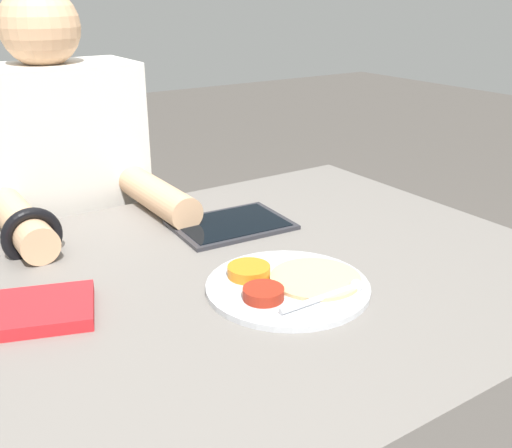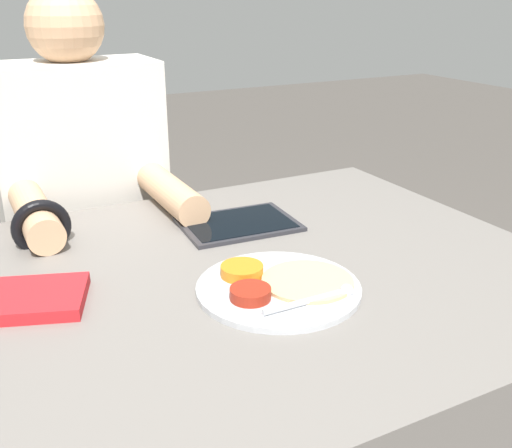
{
  "view_description": "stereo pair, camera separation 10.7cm",
  "coord_description": "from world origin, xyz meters",
  "views": [
    {
      "loc": [
        -0.44,
        -0.78,
        1.17
      ],
      "look_at": [
        0.11,
        0.05,
        0.78
      ],
      "focal_mm": 42.0,
      "sensor_mm": 36.0,
      "label": 1
    },
    {
      "loc": [
        -0.35,
        -0.83,
        1.17
      ],
      "look_at": [
        0.11,
        0.05,
        0.78
      ],
      "focal_mm": 42.0,
      "sensor_mm": 36.0,
      "label": 2
    }
  ],
  "objects": [
    {
      "name": "red_notebook",
      "position": [
        -0.28,
        0.05,
        0.73
      ],
      "size": [
        0.2,
        0.18,
        0.02
      ],
      "color": "silver",
      "rests_on": "dining_table"
    },
    {
      "name": "tablet_device",
      "position": [
        0.14,
        0.19,
        0.72
      ],
      "size": [
        0.24,
        0.18,
        0.01
      ],
      "color": "#28282D",
      "rests_on": "dining_table"
    },
    {
      "name": "thali_tray",
      "position": [
        0.07,
        -0.09,
        0.73
      ],
      "size": [
        0.27,
        0.27,
        0.03
      ],
      "color": "#B7BABF",
      "rests_on": "dining_table"
    },
    {
      "name": "dining_table",
      "position": [
        0.0,
        0.0,
        0.36
      ],
      "size": [
        1.22,
        0.87,
        0.72
      ],
      "color": "slate",
      "rests_on": "ground_plane"
    },
    {
      "name": "person_diner",
      "position": [
        -0.08,
        0.58,
        0.55
      ],
      "size": [
        0.39,
        0.49,
        1.18
      ],
      "color": "black",
      "rests_on": "ground_plane"
    }
  ]
}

